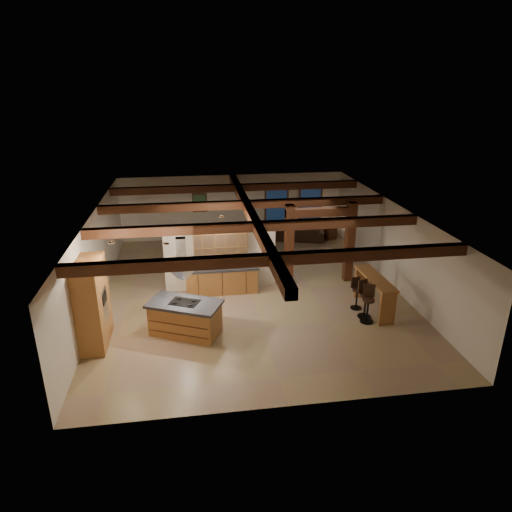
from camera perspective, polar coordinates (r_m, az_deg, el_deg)
The scene contains 23 objects.
ground at distance 15.77m, azimuth -0.60°, elevation -4.48°, with size 12.00×12.00×0.00m, color tan.
room_walls at distance 15.09m, azimuth -0.63°, elevation 1.63°, with size 12.00×12.00×12.00m.
ceiling_beams at distance 14.79m, azimuth -0.64°, elevation 5.21°, with size 10.00×12.00×0.28m.
timber_posts at distance 16.07m, azimuth 8.00°, elevation 2.59°, with size 2.50×0.30×2.90m.
partition_wall at distance 15.70m, azimuth -4.48°, elevation -0.29°, with size 3.80×0.18×2.20m, color beige.
pantry_cabinet at distance 13.08m, azimuth -19.74°, elevation -5.63°, with size 0.67×1.60×2.40m.
back_counter at distance 15.58m, azimuth -4.31°, elevation -2.95°, with size 2.50×0.66×0.94m.
upper_display_cabinet at distance 15.27m, azimuth -4.51°, elevation 2.08°, with size 1.80×0.36×0.95m.
range_hood at distance 12.68m, azimuth -9.15°, elevation -2.54°, with size 1.10×1.10×1.40m.
back_windows at distance 21.26m, azimuth 4.70°, elevation 6.55°, with size 2.70×0.07×1.70m.
framed_art at distance 20.68m, azimuth -7.05°, elevation 6.63°, with size 0.65×0.05×0.85m.
recessed_cans at distance 12.80m, azimuth -10.76°, elevation 2.80°, with size 3.16×2.46×0.03m.
kitchen_island at distance 13.23m, azimuth -8.83°, elevation -7.62°, with size 2.28×1.82×1.00m.
dining_table at distance 18.69m, azimuth -0.86°, elevation 0.84°, with size 1.94×1.08×0.68m, color #3C1D0F.
sofa at distance 20.86m, azimuth 5.50°, elevation 2.87°, with size 2.19×0.86×0.64m, color black.
microwave at distance 15.34m, azimuth -4.91°, elevation -0.95°, with size 0.47×0.32×0.26m, color silver.
bar_counter at distance 14.72m, azimuth 14.59°, elevation -3.90°, with size 0.61×2.16×1.12m.
side_table at distance 21.20m, azimuth 9.21°, elevation 2.91°, with size 0.47×0.47×0.59m, color #3A200E.
table_lamp at distance 21.04m, azimuth 9.30°, elevation 4.27°, with size 0.28×0.28×0.33m.
bar_stool_a at distance 14.06m, azimuth 13.83°, elevation -5.80°, with size 0.43×0.44×1.17m.
bar_stool_b at distance 14.31m, azimuth 13.41°, elevation -5.22°, with size 0.45×0.46×1.18m.
bar_stool_c at distance 14.82m, azimuth 12.45°, elevation -4.55°, with size 0.36×0.37×1.02m.
dining_chairs at distance 18.59m, azimuth -0.86°, elevation 1.69°, with size 2.04×2.04×1.25m.
Camera 1 is at (-1.93, -14.10, 6.80)m, focal length 32.00 mm.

